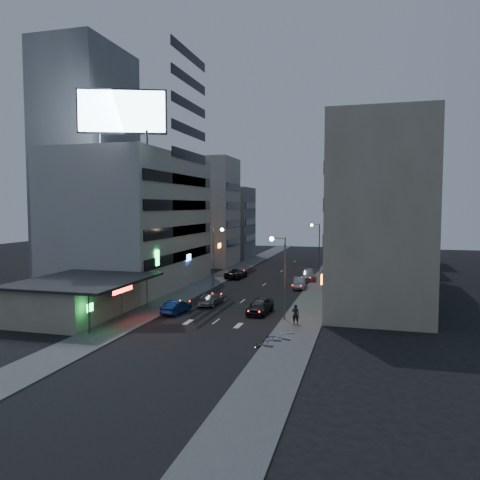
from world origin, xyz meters
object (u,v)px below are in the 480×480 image
at_px(parked_car_right_mid, 299,283).
at_px(scooter_silver_a, 292,332).
at_px(person, 296,314).
at_px(road_car_blue, 176,307).
at_px(road_car_silver, 210,299).
at_px(scooter_blue, 281,333).
at_px(parked_car_right_far, 308,275).
at_px(scooter_silver_b, 294,327).
at_px(parked_car_right_near, 260,306).
at_px(scooter_black_b, 282,330).
at_px(parked_car_left, 236,273).
at_px(scooter_black_a, 274,339).

relative_size(parked_car_right_mid, scooter_silver_a, 2.18).
distance_m(person, scooter_silver_a, 5.10).
bearing_deg(person, road_car_blue, -3.17).
bearing_deg(road_car_silver, scooter_blue, 131.83).
bearing_deg(parked_car_right_far, scooter_silver_a, -93.28).
bearing_deg(parked_car_right_mid, road_car_silver, -127.70).
bearing_deg(person, scooter_silver_a, 99.39).
bearing_deg(road_car_silver, scooter_silver_b, 140.26).
relative_size(scooter_silver_a, scooter_blue, 1.12).
xyz_separation_m(parked_car_right_near, scooter_blue, (3.81, -9.28, -0.14)).
xyz_separation_m(parked_car_right_far, scooter_black_b, (1.54, -31.23, -0.14)).
bearing_deg(scooter_silver_b, scooter_black_b, 142.16).
bearing_deg(scooter_silver_b, parked_car_right_mid, -4.43).
relative_size(person, scooter_blue, 1.01).
relative_size(parked_car_right_near, person, 2.61).
bearing_deg(parked_car_right_mid, person, -88.36).
distance_m(scooter_silver_a, scooter_black_b, 1.14).
distance_m(person, scooter_blue, 5.50).
xyz_separation_m(parked_car_left, road_car_silver, (2.48, -19.67, -0.06)).
bearing_deg(scooter_black_a, road_car_silver, 45.12).
height_order(parked_car_left, person, person).
bearing_deg(scooter_silver_a, road_car_silver, 67.51).
bearing_deg(scooter_black_b, parked_car_right_mid, -3.67).
bearing_deg(road_car_silver, parked_car_right_near, 158.23).
distance_m(road_car_silver, person, 12.45).
distance_m(parked_car_right_mid, scooter_black_a, 26.85).
relative_size(parked_car_left, scooter_black_b, 3.09).
distance_m(parked_car_right_far, road_car_silver, 21.96).
xyz_separation_m(road_car_blue, scooter_silver_a, (13.08, -6.65, 0.06)).
bearing_deg(person, parked_car_left, -59.57).
height_order(parked_car_right_far, road_car_blue, parked_car_right_far).
distance_m(parked_car_right_far, scooter_black_a, 34.09).
bearing_deg(scooter_blue, parked_car_right_mid, -14.69).
distance_m(parked_car_left, scooter_black_b, 33.17).
relative_size(person, scooter_black_b, 1.08).
height_order(parked_car_right_far, road_car_silver, parked_car_right_far).
relative_size(road_car_blue, scooter_black_a, 2.25).
height_order(parked_car_left, road_car_blue, parked_car_left).
xyz_separation_m(parked_car_right_mid, scooter_silver_b, (2.61, -22.50, -0.08)).
bearing_deg(road_car_blue, parked_car_left, -81.66).
relative_size(parked_car_right_mid, parked_car_right_far, 0.82).
bearing_deg(parked_car_right_far, road_car_blue, -120.56).
xyz_separation_m(scooter_black_a, scooter_black_b, (0.14, 2.83, -0.04)).
bearing_deg(scooter_black_b, parked_car_right_near, 16.31).
xyz_separation_m(parked_car_right_near, road_car_blue, (-8.37, -2.23, -0.14)).
bearing_deg(parked_car_left, scooter_silver_a, 116.64).
height_order(road_car_blue, scooter_silver_a, scooter_silver_a).
distance_m(road_car_silver, scooter_blue, 15.75).
bearing_deg(scooter_black_b, scooter_blue, 174.66).
distance_m(parked_car_right_near, scooter_silver_b, 8.16).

